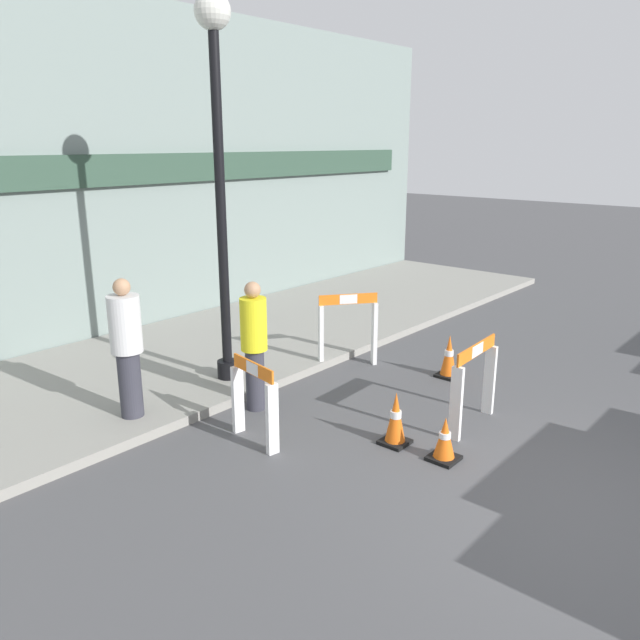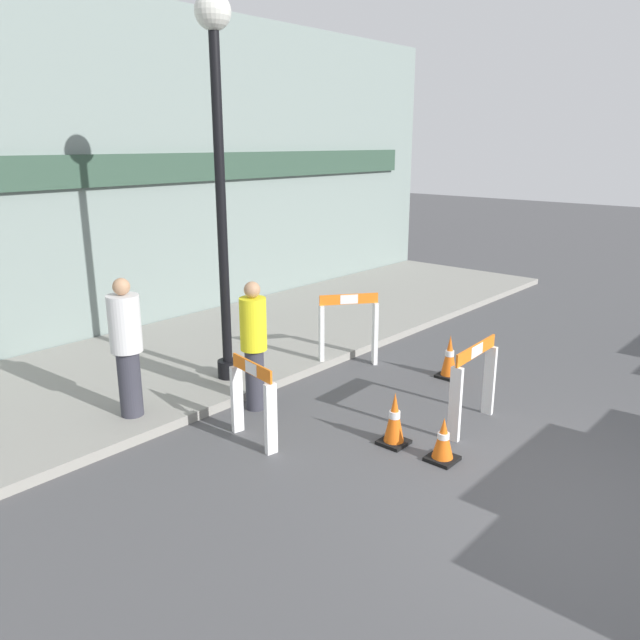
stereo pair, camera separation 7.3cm
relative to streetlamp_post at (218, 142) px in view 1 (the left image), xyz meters
name	(u,v)px [view 1 (the left image)]	position (x,y,z in m)	size (l,w,h in m)	color
ground_plane	(620,528)	(0.04, -5.11, -3.23)	(60.00, 60.00, 0.00)	#4C4C4F
sidewalk_slab	(176,361)	(0.04, 1.22, -3.17)	(18.00, 3.66, 0.12)	gray
storefront_facade	(92,174)	(0.04, 3.13, -0.48)	(18.00, 0.22, 5.50)	gray
streetlamp_post	(218,142)	(0.00, 0.00, 0.00)	(0.44, 0.44, 4.82)	black
barricade_0	(254,400)	(-0.93, -1.52, -2.73)	(0.26, 0.76, 0.95)	white
barricade_1	(474,381)	(1.04, -3.15, -2.67)	(0.98, 0.19, 1.02)	white
barricade_2	(348,327)	(1.69, -0.76, -2.63)	(0.78, 0.63, 1.11)	white
traffic_cone_0	(449,357)	(2.27, -2.13, -2.93)	(0.30, 0.30, 0.62)	black
traffic_cone_1	(445,440)	(0.09, -3.32, -3.00)	(0.30, 0.30, 0.49)	black
traffic_cone_2	(396,419)	(0.06, -2.72, -2.94)	(0.30, 0.30, 0.61)	black
person_worker	(254,342)	(-0.29, -0.86, -2.35)	(0.46, 0.46, 1.64)	#33333D
person_pedestrian	(127,344)	(-1.57, -0.09, -2.23)	(0.38, 0.38, 1.66)	#33333D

